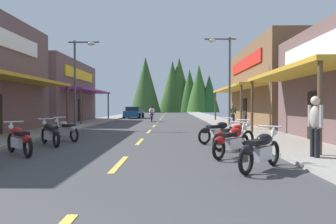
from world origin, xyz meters
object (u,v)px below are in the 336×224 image
pedestrian_browsing (233,113)px  rider_cruising_lead (152,115)px  motorcycle_parked_right_0 (260,150)px  motorcycle_parked_right_2 (234,135)px  pedestrian_waiting (315,123)px  motorcycle_parked_right_3 (218,131)px  motorcycle_parked_left_4 (66,130)px  streetlamp_left (79,71)px  motorcycle_parked_left_3 (50,133)px  parked_car_curbside (134,113)px  streetlamp_right (225,69)px  motorcycle_parked_left_2 (19,139)px  motorcycle_parked_right_1 (232,141)px

pedestrian_browsing → rider_cruising_lead: bearing=34.5°
motorcycle_parked_right_0 → motorcycle_parked_right_2: (0.06, 3.58, 0.00)m
rider_cruising_lead → pedestrian_waiting: bearing=-167.9°
motorcycle_parked_right_3 → motorcycle_parked_left_4: same height
pedestrian_waiting → streetlamp_left: bearing=-63.8°
motorcycle_parked_left_3 → parked_car_curbside: bearing=-37.5°
motorcycle_parked_left_4 → parked_car_curbside: (-0.13, 24.96, 0.20)m
streetlamp_right → motorcycle_parked_right_3: 7.90m
motorcycle_parked_right_2 → parked_car_curbside: 28.35m
motorcycle_parked_left_3 → streetlamp_right: bearing=-82.5°
motorcycle_parked_left_2 → pedestrian_waiting: size_ratio=0.90×
streetlamp_right → motorcycle_parked_left_3: streetlamp_right is taller
streetlamp_right → motorcycle_parked_right_1: streetlamp_right is taller
motorcycle_parked_right_1 → motorcycle_parked_right_0: bearing=-130.8°
parked_car_curbside → pedestrian_browsing: bearing=-141.2°
streetlamp_left → pedestrian_browsing: bearing=24.3°
streetlamp_left → motorcycle_parked_right_2: bearing=-48.9°
motorcycle_parked_right_1 → rider_cruising_lead: (-3.79, 20.80, 0.17)m
streetlamp_right → motorcycle_parked_right_1: (-1.51, -10.54, -3.32)m
motorcycle_parked_right_3 → motorcycle_parked_left_3: 6.61m
motorcycle_parked_right_0 → motorcycle_parked_left_2: (-6.85, 2.18, 0.00)m
rider_cruising_lead → pedestrian_browsing: bearing=-128.3°
motorcycle_parked_right_2 → pedestrian_waiting: bearing=-92.0°
motorcycle_parked_right_1 → pedestrian_waiting: pedestrian_waiting is taller
streetlamp_left → motorcycle_parked_right_2: streetlamp_left is taller
streetlamp_right → motorcycle_parked_left_3: size_ratio=3.32×
streetlamp_left → motorcycle_parked_left_2: bearing=-83.1°
pedestrian_waiting → motorcycle_parked_right_3: bearing=-78.1°
motorcycle_parked_right_1 → motorcycle_parked_left_3: 6.92m
motorcycle_parked_left_4 → pedestrian_waiting: pedestrian_waiting is taller
motorcycle_parked_right_1 → rider_cruising_lead: rider_cruising_lead is taller
motorcycle_parked_right_2 → motorcycle_parked_left_4: same height
motorcycle_parked_right_3 → pedestrian_waiting: 4.76m
streetlamp_right → parked_car_curbside: streetlamp_right is taller
motorcycle_parked_left_2 → parked_car_curbside: (-0.02, 28.89, 0.20)m
motorcycle_parked_right_3 → motorcycle_parked_right_0: bearing=-122.4°
rider_cruising_lead → pedestrian_waiting: pedestrian_waiting is taller
motorcycle_parked_right_0 → motorcycle_parked_left_2: size_ratio=1.06×
motorcycle_parked_right_2 → streetlamp_left: bearing=92.6°
rider_cruising_lead → parked_car_curbside: (-2.76, 8.35, 0.03)m
pedestrian_browsing → motorcycle_parked_right_3: bearing=146.1°
rider_cruising_lead → motorcycle_parked_left_3: bearing=168.4°
motorcycle_parked_left_3 → motorcycle_parked_left_4: size_ratio=1.07×
motorcycle_parked_right_2 → pedestrian_waiting: (1.77, -2.39, 0.56)m
streetlamp_left → motorcycle_parked_left_4: 7.76m
pedestrian_browsing → streetlamp_left: bearing=93.9°
motorcycle_parked_left_4 → streetlamp_left: bearing=-35.3°
streetlamp_left → motorcycle_parked_right_3: (7.93, -7.56, -3.29)m
motorcycle_parked_right_0 → parked_car_curbside: parked_car_curbside is taller
motorcycle_parked_right_3 → pedestrian_waiting: pedestrian_waiting is taller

